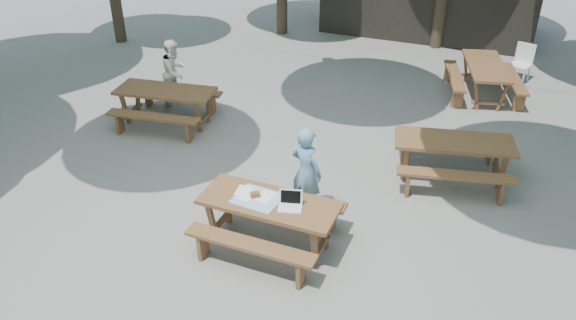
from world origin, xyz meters
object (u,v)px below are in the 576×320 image
(woman, at_px, (306,172))
(plastic_chair, at_px, (519,71))
(main_picnic_table, at_px, (270,222))
(second_person, at_px, (175,72))
(picnic_table_nw, at_px, (167,106))

(woman, distance_m, plastic_chair, 7.64)
(main_picnic_table, distance_m, woman, 1.02)
(second_person, distance_m, plastic_chair, 8.20)
(plastic_chair, bearing_deg, woman, -95.36)
(picnic_table_nw, xyz_separation_m, woman, (3.80, -1.87, 0.37))
(main_picnic_table, distance_m, second_person, 5.47)
(main_picnic_table, distance_m, picnic_table_nw, 4.54)
(picnic_table_nw, height_order, woman, woman)
(main_picnic_table, bearing_deg, plastic_chair, 69.26)
(main_picnic_table, bearing_deg, second_person, 136.58)
(picnic_table_nw, bearing_deg, main_picnic_table, -46.82)
(picnic_table_nw, relative_size, woman, 1.39)
(picnic_table_nw, distance_m, second_person, 1.09)
(main_picnic_table, xyz_separation_m, woman, (0.21, 0.92, 0.37))
(main_picnic_table, height_order, plastic_chair, plastic_chair)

